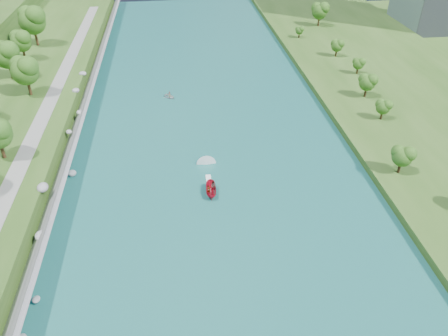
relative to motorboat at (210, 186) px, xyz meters
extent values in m
plane|color=#2D5119|center=(0.78, -12.77, -0.87)|extent=(260.00, 260.00, 0.00)
cube|color=#175951|center=(0.78, 7.23, -0.82)|extent=(55.00, 240.00, 0.10)
cube|color=slate|center=(-25.07, 7.23, 0.93)|extent=(3.54, 236.00, 4.05)
ellipsoid|color=gray|center=(-23.77, -20.71, -0.09)|extent=(0.98, 1.16, 0.58)
ellipsoid|color=gray|center=(-25.28, -10.15, 0.96)|extent=(1.57, 1.92, 1.19)
ellipsoid|color=gray|center=(-26.55, -0.92, 2.73)|extent=(1.72, 2.15, 1.33)
ellipsoid|color=gray|center=(-23.84, 6.76, -0.19)|extent=(1.47, 1.44, 1.16)
ellipsoid|color=gray|center=(-25.96, 18.38, 1.67)|extent=(1.14, 1.18, 0.80)
ellipsoid|color=gray|center=(-25.19, 26.81, 1.54)|extent=(1.26, 1.63, 0.88)
ellipsoid|color=gray|center=(-27.06, 35.30, 2.77)|extent=(1.59, 1.73, 1.04)
ellipsoid|color=gray|center=(-26.94, 45.17, 2.69)|extent=(1.82, 1.49, 1.06)
cube|color=gray|center=(-31.72, 7.23, 2.68)|extent=(3.00, 200.00, 0.10)
ellipsoid|color=#244F15|center=(-36.57, 34.50, 7.86)|extent=(6.28, 6.28, 10.46)
ellipsoid|color=#244F15|center=(-43.09, 44.48, 7.97)|extent=(6.41, 6.41, 10.68)
ellipsoid|color=#244F15|center=(-43.13, 56.68, 7.22)|extent=(5.50, 5.50, 9.17)
ellipsoid|color=#244F15|center=(-42.49, 67.91, 9.04)|extent=(7.69, 7.69, 12.81)
ellipsoid|color=#244F15|center=(32.70, -0.88, 3.75)|extent=(3.74, 3.74, 6.23)
ellipsoid|color=#244F15|center=(37.63, 17.96, 3.27)|extent=(3.17, 3.17, 5.28)
ellipsoid|color=#244F15|center=(38.40, 28.69, 3.95)|extent=(3.97, 3.97, 6.62)
ellipsoid|color=#244F15|center=(41.57, 41.90, 3.14)|extent=(3.00, 3.00, 5.00)
ellipsoid|color=#244F15|center=(40.24, 54.48, 3.46)|extent=(3.39, 3.39, 5.65)
ellipsoid|color=#244F15|center=(34.18, 71.24, 2.71)|extent=(2.49, 2.49, 4.16)
ellipsoid|color=#244F15|center=(43.66, 82.36, 5.13)|extent=(5.40, 5.40, 9.00)
imported|color=#B00E22|center=(-0.02, -1.25, 0.10)|extent=(1.88, 4.57, 1.74)
imported|color=#66605B|center=(-0.42, -1.65, 0.38)|extent=(0.66, 0.53, 1.59)
imported|color=#66605B|center=(0.48, -0.75, 0.45)|extent=(1.05, 0.96, 1.73)
cube|color=white|center=(-0.02, 1.75, -0.74)|extent=(0.90, 5.00, 0.06)
imported|color=#999CA1|center=(-6.20, 36.48, -0.44)|extent=(3.78, 3.90, 0.66)
imported|color=#66605B|center=(-6.20, 36.48, 0.11)|extent=(0.67, 0.49, 1.26)
camera|label=1|loc=(-4.68, -58.55, 44.43)|focal=35.00mm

